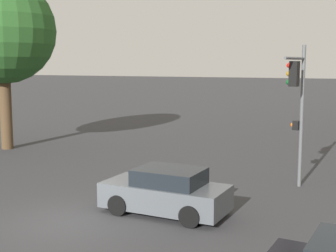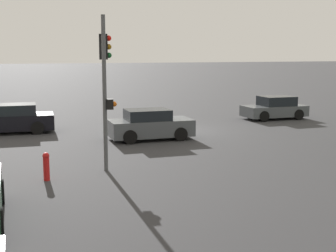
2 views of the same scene
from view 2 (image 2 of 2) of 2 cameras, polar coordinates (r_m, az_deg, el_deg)
The scene contains 6 objects.
ground_plane at distance 24.76m, azimuth 1.51°, elevation -0.54°, with size 300.00×300.00×0.00m, color #333335.
traffic_signal at distance 16.51m, azimuth -7.66°, elevation 6.57°, with size 0.53×2.00×5.34m.
crossing_car_0 at distance 22.12m, azimuth -2.20°, elevation 0.11°, with size 3.94×1.91×1.44m.
crossing_car_1 at distance 29.69m, azimuth 12.89°, elevation 2.12°, with size 3.90×1.89×1.41m.
crossing_car_2 at distance 25.22m, azimuth -18.65°, elevation 0.78°, with size 4.46×2.12×1.47m.
fire_hydrant at distance 15.61m, azimuth -14.62°, elevation -4.70°, with size 0.22×0.22×0.92m.
Camera 2 is at (8.66, 22.83, 4.11)m, focal length 50.00 mm.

